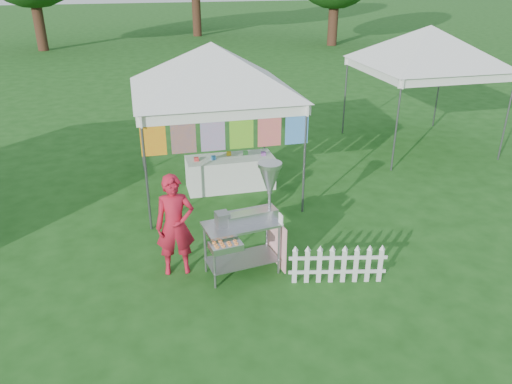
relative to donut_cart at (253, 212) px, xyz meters
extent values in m
plane|color=#1B4B15|center=(-0.04, -0.36, -1.01)|extent=(120.00, 120.00, 0.00)
cylinder|color=#59595E|center=(-1.46, 1.72, 0.04)|extent=(0.04, 0.04, 2.10)
cylinder|color=#59595E|center=(1.38, 1.72, 0.04)|extent=(0.04, 0.04, 2.10)
cylinder|color=#59595E|center=(-1.46, 4.56, 0.04)|extent=(0.04, 0.04, 2.10)
cylinder|color=#59595E|center=(1.38, 4.56, 0.04)|extent=(0.04, 0.04, 2.10)
cube|color=white|center=(-0.04, 1.72, 0.99)|extent=(3.00, 0.03, 0.22)
cube|color=white|center=(-0.04, 4.56, 0.99)|extent=(3.00, 0.03, 0.22)
pyramid|color=white|center=(-0.04, 3.14, 1.99)|extent=(4.24, 4.24, 0.90)
cylinder|color=#59595E|center=(-0.04, 1.72, 1.07)|extent=(3.00, 0.03, 0.03)
cube|color=red|center=(-1.29, 1.72, 0.72)|extent=(0.42, 0.01, 0.70)
cube|color=orange|center=(-0.79, 1.72, 0.72)|extent=(0.42, 0.01, 0.70)
cube|color=#34B4C5|center=(-0.29, 1.72, 0.72)|extent=(0.42, 0.01, 0.70)
cube|color=#19971A|center=(0.21, 1.72, 0.72)|extent=(0.42, 0.01, 0.70)
cube|color=#D51A8A|center=(0.71, 1.72, 0.72)|extent=(0.42, 0.01, 0.70)
cube|color=blue|center=(1.21, 1.72, 0.72)|extent=(0.42, 0.01, 0.70)
cylinder|color=#59595E|center=(4.04, 3.22, 0.04)|extent=(0.04, 0.04, 2.10)
cylinder|color=#59595E|center=(6.88, 3.22, 0.04)|extent=(0.04, 0.04, 2.10)
cylinder|color=#59595E|center=(4.04, 6.06, 0.04)|extent=(0.04, 0.04, 2.10)
cylinder|color=#59595E|center=(6.88, 6.06, 0.04)|extent=(0.04, 0.04, 2.10)
cube|color=white|center=(5.46, 3.22, 0.99)|extent=(3.00, 0.03, 0.22)
cube|color=white|center=(5.46, 6.06, 0.99)|extent=(3.00, 0.03, 0.22)
pyramid|color=white|center=(5.46, 4.64, 1.99)|extent=(4.24, 4.24, 0.90)
cylinder|color=#59595E|center=(5.46, 3.22, 1.07)|extent=(3.00, 0.03, 0.03)
cylinder|color=#341D13|center=(-6.04, 23.64, 0.97)|extent=(0.56, 0.56, 3.96)
cylinder|color=#341D13|center=(9.96, 21.64, 0.75)|extent=(0.56, 0.56, 3.52)
cylinder|color=gray|center=(-0.65, -0.32, -0.59)|extent=(0.04, 0.04, 0.83)
cylinder|color=gray|center=(0.35, -0.17, -0.59)|extent=(0.04, 0.04, 0.83)
cylinder|color=gray|center=(-0.72, 0.13, -0.59)|extent=(0.04, 0.04, 0.83)
cylinder|color=gray|center=(0.29, 0.28, -0.59)|extent=(0.04, 0.04, 0.83)
cube|color=gray|center=(-0.18, -0.02, -0.78)|extent=(1.12, 0.68, 0.01)
cube|color=#B7B7BC|center=(-0.18, -0.02, -0.17)|extent=(1.18, 0.71, 0.04)
cube|color=#B7B7BC|center=(-0.02, 0.05, -0.09)|extent=(0.81, 0.34, 0.14)
cube|color=gray|center=(-0.46, -0.01, -0.05)|extent=(0.21, 0.23, 0.20)
cylinder|color=gray|center=(0.27, 0.09, 0.24)|extent=(0.05, 0.05, 0.83)
cone|color=#B7B7BC|center=(0.27, 0.09, 0.47)|extent=(0.38, 0.38, 0.37)
cylinder|color=#B7B7BC|center=(0.27, 0.09, 0.68)|extent=(0.40, 0.40, 0.06)
cube|color=#B7B7BC|center=(-0.50, -0.42, -0.27)|extent=(0.48, 0.34, 0.09)
cube|color=#F4A4AA|center=(0.38, 0.06, -0.59)|extent=(0.12, 0.69, 0.75)
cube|color=white|center=(0.36, -0.20, -0.06)|extent=(0.03, 0.13, 0.17)
imported|color=#B3162B|center=(-1.13, 0.26, -0.22)|extent=(0.60, 0.41, 1.59)
cube|color=silver|center=(0.51, -0.47, -0.73)|extent=(0.07, 0.03, 0.56)
cube|color=silver|center=(0.68, -0.51, -0.73)|extent=(0.07, 0.03, 0.56)
cube|color=silver|center=(0.86, -0.55, -0.73)|extent=(0.07, 0.03, 0.56)
cube|color=silver|center=(1.03, -0.59, -0.73)|extent=(0.07, 0.03, 0.56)
cube|color=silver|center=(1.21, -0.63, -0.73)|extent=(0.07, 0.03, 0.56)
cube|color=silver|center=(1.39, -0.67, -0.73)|extent=(0.07, 0.03, 0.56)
cube|color=silver|center=(1.56, -0.71, -0.73)|extent=(0.07, 0.03, 0.56)
cube|color=silver|center=(1.74, -0.75, -0.73)|extent=(0.07, 0.03, 0.56)
cube|color=silver|center=(1.12, -0.61, -0.83)|extent=(1.41, 0.34, 0.05)
cube|color=silver|center=(1.12, -0.61, -0.59)|extent=(1.41, 0.34, 0.05)
cube|color=white|center=(0.27, 3.16, -0.67)|extent=(1.80, 0.70, 0.68)
camera|label=1|loc=(-1.53, -6.33, 3.30)|focal=35.00mm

